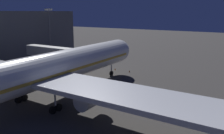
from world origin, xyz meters
The scene contains 6 objects.
ground_plane centered at (0.00, 0.00, 0.00)m, with size 320.00×320.00×0.00m, color #383533.
airliner_at_gate centered at (0.00, 12.39, 5.75)m, with size 59.89×59.62×20.20m.
jet_bridge centered at (10.26, -3.55, 5.86)m, with size 18.70×3.40×7.40m.
apron_floodlight_mast centered at (25.50, -14.97, 9.71)m, with size 2.90×0.50×16.58m.
traffic_cone_nose_port centered at (-2.20, -16.16, 0.28)m, with size 0.36×0.36×0.55m, color orange.
traffic_cone_nose_starboard centered at (2.20, -16.16, 0.28)m, with size 0.36×0.36×0.55m, color orange.
Camera 1 is at (-30.10, 37.34, 15.60)m, focal length 37.55 mm.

